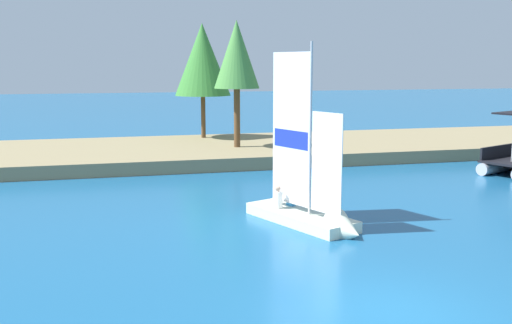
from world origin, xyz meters
TOP-DOWN VIEW (x-y plane):
  - ground_plane at (0.00, 0.00)m, footprint 200.00×200.00m
  - shore_bank at (0.00, 22.18)m, footprint 80.00×10.10m
  - shoreline_tree_midleft at (0.01, 25.68)m, footprint 3.45×3.45m
  - shoreline_tree_centre at (1.18, 21.05)m, footprint 2.50×2.50m
  - sailboat at (0.70, 6.66)m, footprint 3.10×4.96m

SIDE VIEW (x-z plane):
  - ground_plane at x=0.00m, z-range 0.00..0.00m
  - shore_bank at x=0.00m, z-range 0.00..0.68m
  - sailboat at x=0.70m, z-range -2.73..3.70m
  - shoreline_tree_midleft at x=0.01m, z-range 1.99..9.06m
  - shoreline_tree_centre at x=1.18m, z-range 2.25..9.21m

